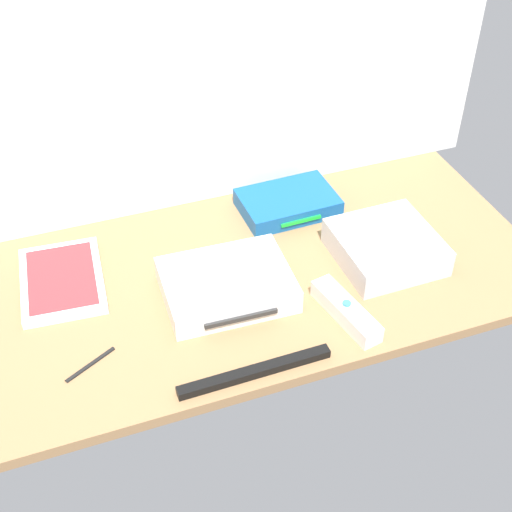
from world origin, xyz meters
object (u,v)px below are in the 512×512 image
at_px(game_case, 62,280).
at_px(stylus_pen, 90,363).
at_px(game_console, 227,285).
at_px(mini_computer, 386,246).
at_px(network_router, 288,203).
at_px(remote_wand, 346,311).
at_px(remote_classic_pad, 237,273).
at_px(sensor_bar, 255,372).

height_order(game_case, stylus_pen, game_case).
distance_m(game_console, mini_computer, 0.29).
xyz_separation_m(network_router, stylus_pen, (-0.43, -0.26, -0.01)).
bearing_deg(remote_wand, game_case, 139.25).
bearing_deg(stylus_pen, network_router, 31.53).
bearing_deg(remote_wand, remote_classic_pad, 134.02).
xyz_separation_m(game_console, game_case, (-0.26, 0.12, -0.01)).
relative_size(game_console, stylus_pen, 2.40).
bearing_deg(sensor_bar, game_case, 127.99).
height_order(game_case, remote_wand, remote_wand).
bearing_deg(sensor_bar, stylus_pen, 155.04).
bearing_deg(mini_computer, sensor_bar, -150.48).
xyz_separation_m(game_console, stylus_pen, (-0.24, -0.08, -0.02)).
distance_m(mini_computer, game_case, 0.56).
distance_m(game_console, remote_classic_pad, 0.04).
relative_size(remote_wand, sensor_bar, 0.63).
relative_size(game_case, stylus_pen, 2.22).
bearing_deg(remote_classic_pad, stylus_pen, -153.53).
bearing_deg(stylus_pen, remote_classic_pad, 14.00).
height_order(mini_computer, sensor_bar, mini_computer).
bearing_deg(remote_wand, game_console, 133.24).
relative_size(remote_classic_pad, sensor_bar, 0.66).
height_order(sensor_bar, stylus_pen, sensor_bar).
bearing_deg(network_router, game_case, -173.41).
bearing_deg(mini_computer, game_console, 178.97).
height_order(mini_computer, remote_wand, mini_computer).
distance_m(game_case, stylus_pen, 0.20).
xyz_separation_m(network_router, remote_wand, (-0.02, -0.30, -0.00)).
height_order(remote_wand, remote_classic_pad, remote_classic_pad).
distance_m(network_router, remote_classic_pad, 0.26).
bearing_deg(game_console, mini_computer, 1.10).
relative_size(sensor_bar, stylus_pen, 2.67).
relative_size(game_case, network_router, 1.09).
bearing_deg(network_router, remote_wand, -95.56).
relative_size(mini_computer, game_case, 0.86).
xyz_separation_m(game_console, remote_classic_pad, (0.01, -0.01, 0.03)).
bearing_deg(sensor_bar, remote_wand, 18.69).
height_order(game_console, remote_classic_pad, remote_classic_pad).
relative_size(mini_computer, remote_wand, 1.13).
height_order(network_router, remote_wand, same).
height_order(remote_wand, stylus_pen, remote_wand).
bearing_deg(remote_wand, stylus_pen, 163.22).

